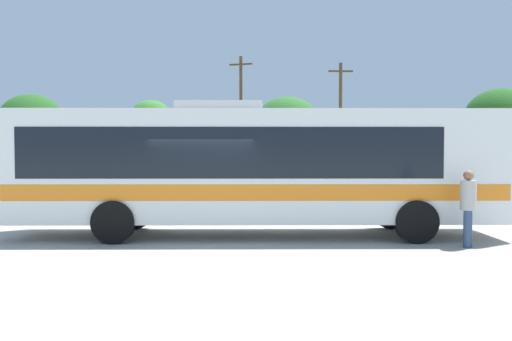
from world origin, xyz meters
name	(u,v)px	position (x,y,z in m)	size (l,w,h in m)	color
ground_plane	(241,201)	(0.00, 10.00, 0.00)	(300.00, 300.00, 0.00)	#A3A099
perimeter_wall	(259,165)	(0.00, 24.94, 1.17)	(80.00, 0.30, 2.34)	#B2AD9E
coach_bus_white_orange	(250,165)	(1.09, 0.43, 1.86)	(12.66, 3.41, 3.49)	white
attendant_by_bus_door	(468,204)	(6.22, -1.03, 1.01)	(0.49, 0.49, 1.78)	#33476B
parked_car_leftmost_grey	(102,173)	(-10.14, 21.51, 0.75)	(4.37, 2.22, 1.40)	slate
parked_car_second_grey	(192,172)	(-4.17, 21.27, 0.81)	(4.57, 2.26, 1.53)	slate
parked_car_third_silver	(279,173)	(1.44, 21.57, 0.78)	(4.26, 2.24, 1.47)	#B7BABF
utility_pole_near	(340,119)	(5.81, 26.50, 4.46)	(1.80, 0.30, 8.55)	#4C3823
utility_pole_far	(241,116)	(-1.55, 27.75, 4.84)	(1.77, 0.57, 9.30)	#4C3823
roadside_tree_left	(32,122)	(-18.49, 29.12, 4.49)	(5.17, 5.17, 6.69)	brown
roadside_tree_midleft	(151,119)	(-8.61, 28.32, 4.68)	(3.26, 3.26, 6.10)	brown
roadside_tree_midright	(287,125)	(1.95, 29.13, 4.20)	(5.13, 5.13, 6.38)	brown
roadside_tree_right	(501,119)	(17.39, 27.10, 4.50)	(5.16, 5.16, 6.70)	brown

